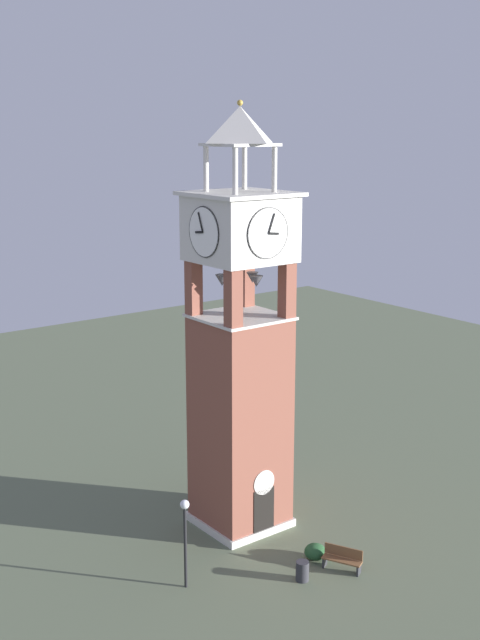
% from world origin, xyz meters
% --- Properties ---
extents(ground, '(80.00, 80.00, 0.00)m').
position_xyz_m(ground, '(0.00, 0.00, 0.00)').
color(ground, '#5B664C').
extents(clock_tower, '(3.96, 3.96, 18.38)m').
position_xyz_m(clock_tower, '(-0.00, -0.00, 7.55)').
color(clock_tower, brown).
rests_on(clock_tower, ground).
extents(park_bench, '(1.10, 1.63, 0.95)m').
position_xyz_m(park_bench, '(0.83, -5.68, 0.48)').
color(park_bench, brown).
rests_on(park_bench, ground).
extents(lamp_post, '(0.36, 0.36, 3.64)m').
position_xyz_m(lamp_post, '(-4.86, -2.93, 2.54)').
color(lamp_post, black).
rests_on(lamp_post, ground).
extents(trash_bin, '(0.52, 0.52, 0.80)m').
position_xyz_m(trash_bin, '(-0.97, -5.31, 0.40)').
color(trash_bin, '#2D2D33').
rests_on(trash_bin, ground).
extents(shrub_near_entry, '(0.90, 0.90, 0.66)m').
position_xyz_m(shrub_near_entry, '(0.53, -4.42, 0.33)').
color(shrub_near_entry, '#234C28').
rests_on(shrub_near_entry, ground).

